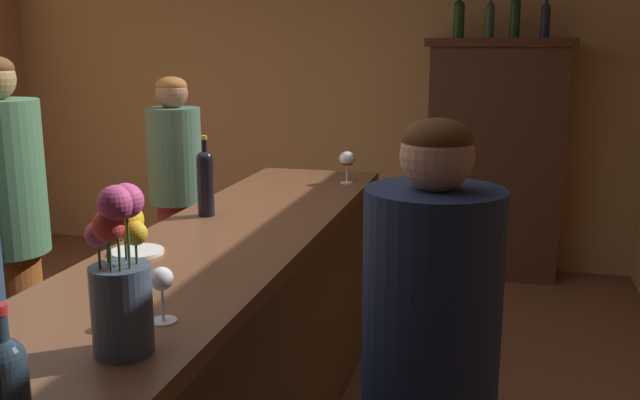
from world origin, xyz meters
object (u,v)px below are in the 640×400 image
object	(u,v)px
flower_arrangement	(121,273)
display_bottle_center	(515,16)
wine_bottle_syrah	(6,399)
display_bottle_midleft	(490,18)
cheese_plate	(137,252)
display_bottle_midright	(546,19)
patron_tall	(176,192)
bartender	(429,376)
patron_by_cabinet	(7,236)
display_cabinet	(494,156)
bar_counter	(216,374)
wine_bottle_pinot	(205,180)
display_bottle_left	(459,17)
wine_glass_mid	(162,283)
wine_glass_rear	(347,160)

from	to	relation	value
flower_arrangement	display_bottle_center	world-z (taller)	display_bottle_center
display_bottle_center	wine_bottle_syrah	bearing A→B (deg)	-100.49
display_bottle_midleft	cheese_plate	bearing A→B (deg)	-108.36
wine_bottle_syrah	flower_arrangement	xyz separation A→B (m)	(-0.06, 0.47, 0.06)
display_bottle_center	display_bottle_midright	distance (m)	0.21
patron_tall	bartender	distance (m)	2.65
wine_bottle_syrah	display_bottle_midright	distance (m)	4.57
display_bottle_midright	patron_by_cabinet	distance (m)	3.75
display_cabinet	cheese_plate	world-z (taller)	display_cabinet
bar_counter	display_cabinet	distance (m)	3.21
wine_bottle_pinot	bartender	world-z (taller)	bartender
wine_bottle_syrah	display_bottle_center	xyz separation A→B (m)	(0.81, 4.40, 0.77)
wine_bottle_syrah	display_bottle_left	xyz separation A→B (m)	(0.42, 4.40, 0.77)
cheese_plate	display_bottle_midright	xyz separation A→B (m)	(1.44, 3.21, 0.88)
patron_tall	flower_arrangement	bearing A→B (deg)	-8.45
flower_arrangement	display_bottle_midleft	distance (m)	4.05
patron_tall	bartender	size ratio (longest dim) A/B	1.00
wine_bottle_syrah	display_bottle_midright	world-z (taller)	display_bottle_midright
wine_glass_mid	display_bottle_midright	xyz separation A→B (m)	(1.08, 3.74, 0.78)
wine_bottle_syrah	patron_by_cabinet	distance (m)	2.01
display_bottle_left	cheese_plate	bearing A→B (deg)	-104.83
display_cabinet	wine_glass_mid	distance (m)	3.82
wine_bottle_pinot	display_bottle_center	bearing A→B (deg)	64.99
bar_counter	wine_bottle_pinot	distance (m)	0.79
display_bottle_left	patron_by_cabinet	world-z (taller)	display_bottle_left
wine_glass_mid	cheese_plate	size ratio (longest dim) A/B	0.80
display_bottle_midleft	display_bottle_midright	bearing A→B (deg)	0.00
cheese_plate	wine_glass_rear	bearing A→B (deg)	73.53
wine_glass_rear	patron_by_cabinet	bearing A→B (deg)	-139.67
display_cabinet	wine_bottle_syrah	xyz separation A→B (m)	(-0.72, -4.40, 0.23)
display_cabinet	display_bottle_center	size ratio (longest dim) A/B	5.32
display_bottle_center	cheese_plate	bearing A→B (deg)	-111.11
display_bottle_center	wine_bottle_pinot	bearing A→B (deg)	-115.01
display_bottle_midright	patron_by_cabinet	xyz separation A→B (m)	(-2.26, -2.83, -0.98)
display_cabinet	flower_arrangement	world-z (taller)	display_cabinet
bar_counter	cheese_plate	distance (m)	0.57
display_bottle_midleft	patron_by_cabinet	xyz separation A→B (m)	(-1.88, -2.83, -0.98)
display_bottle_left	display_bottle_midleft	size ratio (longest dim) A/B	1.01
flower_arrangement	display_bottle_center	size ratio (longest dim) A/B	1.21
display_bottle_center	bartender	bearing A→B (deg)	-93.50
wine_bottle_pinot	display_bottle_midright	size ratio (longest dim) A/B	1.11
patron_by_cabinet	display_cabinet	bearing A→B (deg)	58.14
wine_glass_mid	wine_glass_rear	distance (m)	1.96
cheese_plate	wine_bottle_pinot	bearing A→B (deg)	89.18
wine_glass_mid	patron_tall	world-z (taller)	patron_tall
wine_bottle_syrah	display_bottle_left	distance (m)	4.48
wine_bottle_pinot	display_bottle_left	distance (m)	2.87
display_bottle_center	display_bottle_midright	bearing A→B (deg)	0.00
display_bottle_center	bartender	size ratio (longest dim) A/B	0.22
display_bottle_center	patron_tall	xyz separation A→B (m)	(-1.93, -1.49, -1.07)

